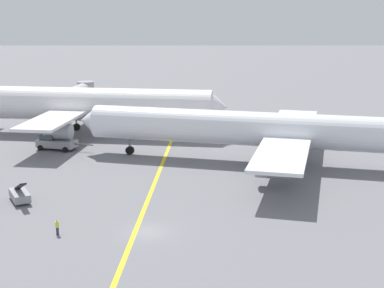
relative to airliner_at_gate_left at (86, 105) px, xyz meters
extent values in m
plane|color=slate|center=(14.49, -45.19, -5.44)|extent=(600.00, 600.00, 0.00)
cube|color=yellow|center=(13.76, -35.19, -5.43)|extent=(7.09, 119.85, 0.01)
cylinder|color=white|center=(0.38, -0.05, 0.09)|extent=(44.74, 11.82, 5.84)
cone|color=white|center=(23.54, -3.23, 0.09)|extent=(3.50, 5.70, 5.37)
cube|color=white|center=(-1.82, 0.25, -0.78)|extent=(11.53, 38.68, 0.44)
cylinder|color=#999EA3|center=(-2.28, -10.47, -2.58)|extent=(4.51, 3.15, 2.60)
cylinder|color=#999EA3|center=(0.62, 10.70, -2.58)|extent=(4.51, 3.15, 2.60)
cylinder|color=slate|center=(-2.35, 3.75, -3.66)|extent=(0.28, 0.28, 2.25)
cylinder|color=black|center=(-2.35, 3.75, -4.79)|extent=(1.36, 0.72, 1.30)
cylinder|color=slate|center=(-3.27, -2.98, -3.66)|extent=(0.28, 0.28, 2.25)
cylinder|color=black|center=(-3.27, -2.98, -4.79)|extent=(1.36, 0.72, 1.30)
cylinder|color=slate|center=(17.95, -2.47, -3.66)|extent=(0.28, 0.28, 2.25)
cylinder|color=black|center=(17.95, -2.47, -4.79)|extent=(1.36, 0.72, 1.30)
cylinder|color=white|center=(30.11, -19.23, -0.42)|extent=(53.04, 17.83, 4.94)
cone|color=white|center=(3.03, -12.42, -0.42)|extent=(3.82, 5.09, 4.55)
cube|color=white|center=(32.70, -19.89, -1.16)|extent=(15.96, 40.31, 0.44)
cylinder|color=#999EA3|center=(34.46, -8.79, -2.96)|extent=(4.71, 3.55, 2.60)
cylinder|color=#999EA3|center=(29.00, -30.49, -2.96)|extent=(4.71, 3.55, 2.60)
cylinder|color=slate|center=(32.84, -23.43, -3.72)|extent=(0.28, 0.28, 2.14)
cylinder|color=black|center=(32.84, -23.43, -4.79)|extent=(1.39, 0.85, 1.30)
cylinder|color=slate|center=(34.50, -16.83, -3.72)|extent=(0.28, 0.28, 2.14)
cylinder|color=black|center=(34.50, -16.83, -4.79)|extent=(1.39, 0.85, 1.30)
cylinder|color=slate|center=(9.38, -14.02, -3.72)|extent=(0.28, 0.28, 2.14)
cylinder|color=black|center=(9.38, -14.02, -4.79)|extent=(1.39, 0.85, 1.30)
cube|color=gray|center=(-2.54, -10.81, -4.41)|extent=(6.69, 4.42, 1.15)
cube|color=#333D47|center=(-3.84, -10.43, -3.39)|extent=(2.76, 2.76, 0.90)
cylinder|color=#4C4C51|center=(1.94, -12.15, -4.30)|extent=(3.12, 1.11, 0.20)
sphere|color=orange|center=(-3.84, -10.43, -2.76)|extent=(0.24, 0.24, 0.24)
cylinder|color=black|center=(-5.06, -11.51, -4.99)|extent=(0.95, 0.55, 0.90)
cylinder|color=black|center=(-4.26, -8.85, -4.99)|extent=(0.95, 0.55, 0.90)
cylinder|color=black|center=(-0.82, -12.78, -4.99)|extent=(0.95, 0.55, 0.90)
cylinder|color=black|center=(-0.02, -10.12, -4.99)|extent=(0.95, 0.55, 0.90)
cube|color=gray|center=(-1.07, -35.98, -4.69)|extent=(3.44, 4.38, 0.90)
cube|color=black|center=(-0.70, -36.69, -3.34)|extent=(2.57, 4.08, 1.83)
cylinder|color=black|center=(-0.11, -36.32, -5.14)|extent=(0.45, 0.62, 0.60)
cylinder|color=black|center=(-1.35, -36.97, -5.14)|extent=(0.45, 0.62, 0.60)
cylinder|color=black|center=(-0.80, -34.99, -5.14)|extent=(0.45, 0.62, 0.60)
cylinder|color=black|center=(-2.04, -35.64, -5.14)|extent=(0.45, 0.62, 0.60)
cylinder|color=#2D3351|center=(5.60, -46.01, -5.03)|extent=(0.28, 0.28, 0.80)
cylinder|color=#D1E02D|center=(5.60, -46.01, -4.35)|extent=(0.36, 0.36, 0.57)
sphere|color=tan|center=(5.60, -46.01, -3.96)|extent=(0.22, 0.22, 0.22)
cylinder|color=#B7B7BC|center=(-6.67, 20.77, -1.50)|extent=(5.72, 20.15, 3.20)
cylinder|color=#99999E|center=(-5.40, 30.65, -1.50)|extent=(3.84, 3.84, 3.52)
cylinder|color=#595960|center=(-5.53, 29.65, -3.47)|extent=(0.70, 0.70, 3.94)
camera|label=1|loc=(18.93, -98.78, 16.37)|focal=53.25mm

